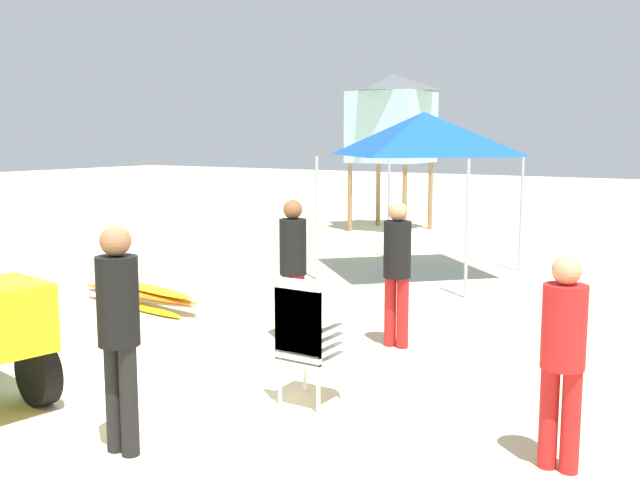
{
  "coord_description": "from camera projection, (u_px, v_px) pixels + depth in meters",
  "views": [
    {
      "loc": [
        5.13,
        -4.88,
        2.46
      ],
      "look_at": [
        0.44,
        2.54,
        1.21
      ],
      "focal_mm": 41.28,
      "sensor_mm": 36.0,
      "label": 1
    }
  ],
  "objects": [
    {
      "name": "stacked_plastic_chairs",
      "position": [
        305.0,
        332.0,
        6.67
      ],
      "size": [
        0.48,
        0.48,
        1.2
      ],
      "color": "white",
      "rests_on": "ground"
    },
    {
      "name": "surfboard_pile",
      "position": [
        141.0,
        296.0,
        10.61
      ],
      "size": [
        2.35,
        0.76,
        0.32
      ],
      "color": "yellow",
      "rests_on": "ground"
    },
    {
      "name": "lifeguard_tower",
      "position": [
        392.0,
        118.0,
        18.91
      ],
      "size": [
        1.98,
        1.98,
        4.02
      ],
      "color": "olive",
      "rests_on": "ground"
    },
    {
      "name": "ground",
      "position": [
        142.0,
        391.0,
        7.14
      ],
      "size": [
        80.0,
        80.0,
        0.0
      ],
      "primitive_type": "plane",
      "color": "beige"
    },
    {
      "name": "popup_canopy",
      "position": [
        424.0,
        134.0,
        12.75
      ],
      "size": [
        2.75,
        2.75,
        2.87
      ],
      "color": "#B2B2B7",
      "rests_on": "ground"
    },
    {
      "name": "lifeguard_near_left",
      "position": [
        119.0,
        323.0,
        5.61
      ],
      "size": [
        0.32,
        0.32,
        1.8
      ],
      "color": "black",
      "rests_on": "ground"
    },
    {
      "name": "lifeguard_far_right",
      "position": [
        293.0,
        261.0,
        8.67
      ],
      "size": [
        0.32,
        0.32,
        1.72
      ],
      "color": "red",
      "rests_on": "ground"
    },
    {
      "name": "lifeguard_near_center",
      "position": [
        563.0,
        349.0,
        5.34
      ],
      "size": [
        0.32,
        0.32,
        1.61
      ],
      "color": "red",
      "rests_on": "ground"
    },
    {
      "name": "lifeguard_near_right",
      "position": [
        397.0,
        264.0,
        8.51
      ],
      "size": [
        0.32,
        0.32,
        1.71
      ],
      "color": "red",
      "rests_on": "ground"
    }
  ]
}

